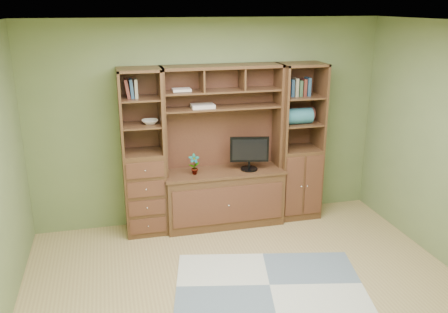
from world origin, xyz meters
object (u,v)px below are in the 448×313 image
object	(u,v)px
left_tower	(143,154)
right_tower	(299,142)
monitor	(249,147)
center_hutch	(224,149)

from	to	relation	value
left_tower	right_tower	size ratio (longest dim) A/B	1.00
right_tower	monitor	distance (m)	0.71
center_hutch	left_tower	xyz separation A→B (m)	(-1.00, 0.04, 0.00)
left_tower	right_tower	bearing A→B (deg)	0.00
center_hutch	left_tower	world-z (taller)	same
monitor	right_tower	bearing A→B (deg)	17.79
center_hutch	monitor	bearing A→B (deg)	-6.17
left_tower	center_hutch	bearing A→B (deg)	-2.29
right_tower	left_tower	bearing A→B (deg)	180.00
right_tower	monitor	bearing A→B (deg)	-173.89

